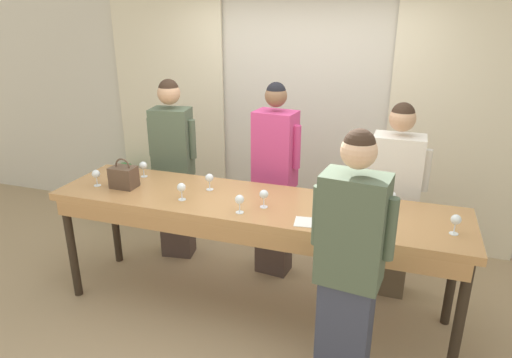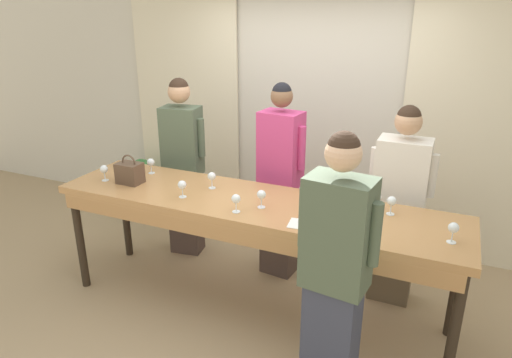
% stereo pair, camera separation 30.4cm
% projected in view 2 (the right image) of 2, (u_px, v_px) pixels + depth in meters
% --- Properties ---
extents(ground_plane, '(18.00, 18.00, 0.00)m').
position_uv_depth(ground_plane, '(252.00, 307.00, 3.85)').
color(ground_plane, tan).
extents(wall_back, '(12.00, 0.06, 2.80)m').
position_uv_depth(wall_back, '(316.00, 108.00, 4.75)').
color(wall_back, beige).
rests_on(wall_back, ground_plane).
extents(curtain_panel_left, '(1.32, 0.03, 2.69)m').
position_uv_depth(curtain_panel_left, '(187.00, 103.00, 5.30)').
color(curtain_panel_left, beige).
rests_on(curtain_panel_left, ground_plane).
extents(curtain_panel_right, '(1.32, 0.03, 2.69)m').
position_uv_depth(curtain_panel_right, '(476.00, 129.00, 4.13)').
color(curtain_panel_right, beige).
rests_on(curtain_panel_right, ground_plane).
extents(tasting_bar, '(3.20, 0.76, 0.98)m').
position_uv_depth(tasting_bar, '(251.00, 212.00, 3.52)').
color(tasting_bar, '#B27F4C').
rests_on(tasting_bar, ground_plane).
extents(wine_bottle, '(0.08, 0.08, 0.31)m').
position_uv_depth(wine_bottle, '(322.00, 216.00, 2.97)').
color(wine_bottle, black).
rests_on(wine_bottle, tasting_bar).
extents(handbag, '(0.20, 0.15, 0.25)m').
position_uv_depth(handbag, '(130.00, 173.00, 3.83)').
color(handbag, brown).
rests_on(handbag, tasting_bar).
extents(wine_glass_front_left, '(0.07, 0.07, 0.14)m').
position_uv_depth(wine_glass_front_left, '(212.00, 177.00, 3.71)').
color(wine_glass_front_left, white).
rests_on(wine_glass_front_left, tasting_bar).
extents(wine_glass_front_mid, '(0.07, 0.07, 0.14)m').
position_uv_depth(wine_glass_front_mid, '(377.00, 198.00, 3.30)').
color(wine_glass_front_mid, white).
rests_on(wine_glass_front_mid, tasting_bar).
extents(wine_glass_front_right, '(0.07, 0.07, 0.14)m').
position_uv_depth(wine_glass_front_right, '(151.00, 163.00, 4.05)').
color(wine_glass_front_right, white).
rests_on(wine_glass_front_right, tasting_bar).
extents(wine_glass_center_left, '(0.07, 0.07, 0.14)m').
position_uv_depth(wine_glass_center_left, '(392.00, 202.00, 3.24)').
color(wine_glass_center_left, white).
rests_on(wine_glass_center_left, tasting_bar).
extents(wine_glass_center_mid, '(0.07, 0.07, 0.14)m').
position_uv_depth(wine_glass_center_mid, '(352.00, 189.00, 3.46)').
color(wine_glass_center_mid, white).
rests_on(wine_glass_center_mid, tasting_bar).
extents(wine_glass_center_right, '(0.07, 0.07, 0.14)m').
position_uv_depth(wine_glass_center_right, '(453.00, 228.00, 2.84)').
color(wine_glass_center_right, white).
rests_on(wine_glass_center_right, tasting_bar).
extents(wine_glass_back_left, '(0.07, 0.07, 0.14)m').
position_uv_depth(wine_glass_back_left, '(104.00, 170.00, 3.88)').
color(wine_glass_back_left, white).
rests_on(wine_glass_back_left, tasting_bar).
extents(wine_glass_back_mid, '(0.07, 0.07, 0.14)m').
position_uv_depth(wine_glass_back_mid, '(236.00, 199.00, 3.28)').
color(wine_glass_back_mid, white).
rests_on(wine_glass_back_mid, tasting_bar).
extents(wine_glass_back_right, '(0.07, 0.07, 0.14)m').
position_uv_depth(wine_glass_back_right, '(261.00, 195.00, 3.35)').
color(wine_glass_back_right, white).
rests_on(wine_glass_back_right, tasting_bar).
extents(wine_glass_near_host, '(0.07, 0.07, 0.14)m').
position_uv_depth(wine_glass_near_host, '(182.00, 185.00, 3.54)').
color(wine_glass_near_host, white).
rests_on(wine_glass_near_host, tasting_bar).
extents(napkin, '(0.18, 0.18, 0.00)m').
position_uv_depth(napkin, '(300.00, 224.00, 3.12)').
color(napkin, white).
rests_on(napkin, tasting_bar).
extents(guest_olive_jacket, '(0.47, 0.30, 1.78)m').
position_uv_depth(guest_olive_jacket, '(183.00, 166.00, 4.45)').
color(guest_olive_jacket, '#473833').
rests_on(guest_olive_jacket, ground_plane).
extents(guest_pink_top, '(0.47, 0.29, 1.80)m').
position_uv_depth(guest_pink_top, '(280.00, 181.00, 4.07)').
color(guest_pink_top, '#473833').
rests_on(guest_pink_top, ground_plane).
extents(guest_cream_sweater, '(0.52, 0.27, 1.69)m').
position_uv_depth(guest_cream_sweater, '(398.00, 206.00, 3.70)').
color(guest_cream_sweater, brown).
rests_on(guest_cream_sweater, ground_plane).
extents(host_pouring, '(0.49, 0.29, 1.78)m').
position_uv_depth(host_pouring, '(335.00, 275.00, 2.65)').
color(host_pouring, '#383D51').
rests_on(host_pouring, ground_plane).
extents(potted_plant, '(0.36, 0.36, 0.68)m').
position_uv_depth(potted_plant, '(143.00, 184.00, 5.55)').
color(potted_plant, '#4C4C51').
rests_on(potted_plant, ground_plane).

